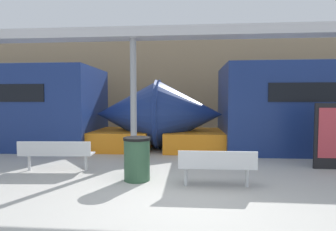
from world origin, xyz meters
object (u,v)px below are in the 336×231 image
object	(u,v)px
bench_far	(56,152)
bench_near	(217,164)
support_column_near	(133,101)
trash_bin	(137,159)

from	to	relation	value
bench_far	bench_near	bearing A→B (deg)	-17.57
bench_near	support_column_near	size ratio (longest dim) A/B	0.45
bench_far	support_column_near	bearing A→B (deg)	28.19
bench_far	trash_bin	xyz separation A→B (m)	(2.23, -0.58, 0.00)
bench_near	bench_far	world-z (taller)	same
bench_far	trash_bin	size ratio (longest dim) A/B	1.91
support_column_near	bench_near	bearing A→B (deg)	-43.48
support_column_near	bench_far	bearing A→B (deg)	-147.73
support_column_near	trash_bin	bearing A→B (deg)	-75.64
bench_near	support_column_near	distance (m)	3.32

